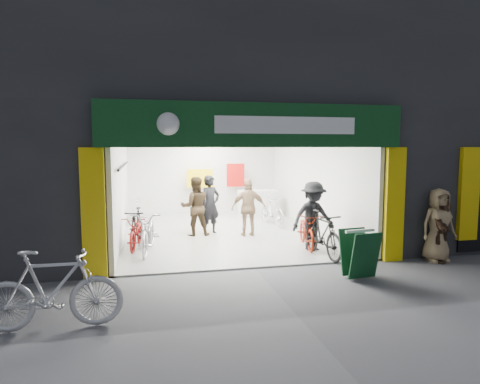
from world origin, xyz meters
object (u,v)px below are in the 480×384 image
object	(u,v)px
bike_right_front	(322,234)
parked_bike	(52,290)
bike_left_front	(149,232)
sandwich_board	(359,252)
pedestrian_near	(438,225)

from	to	relation	value
bike_right_front	parked_bike	size ratio (longest dim) A/B	0.94
bike_left_front	parked_bike	bearing A→B (deg)	-100.76
bike_right_front	sandwich_board	distance (m)	1.66
bike_right_front	parked_bike	distance (m)	6.13
bike_right_front	parked_bike	xyz separation A→B (m)	(-5.39, -2.91, 0.04)
bike_left_front	parked_bike	size ratio (longest dim) A/B	1.02
bike_left_front	bike_right_front	xyz separation A→B (m)	(4.00, -1.32, 0.03)
bike_left_front	pedestrian_near	size ratio (longest dim) A/B	1.19
pedestrian_near	bike_right_front	bearing A→B (deg)	160.80
parked_bike	pedestrian_near	size ratio (longest dim) A/B	1.16
bike_left_front	bike_right_front	world-z (taller)	bike_right_front
sandwich_board	parked_bike	bearing A→B (deg)	-173.45
bike_left_front	sandwich_board	distance (m)	5.04
bike_left_front	sandwich_board	size ratio (longest dim) A/B	2.11
bike_right_front	pedestrian_near	xyz separation A→B (m)	(2.43, -0.90, 0.29)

